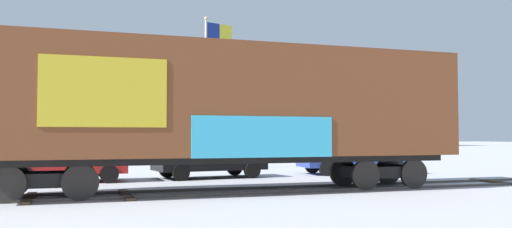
{
  "coord_description": "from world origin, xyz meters",
  "views": [
    {
      "loc": [
        -3.25,
        -14.85,
        1.61
      ],
      "look_at": [
        2.67,
        1.39,
        2.34
      ],
      "focal_mm": 37.6,
      "sensor_mm": 36.0,
      "label": 1
    }
  ],
  "objects": [
    {
      "name": "ground_plane",
      "position": [
        0.0,
        0.0,
        0.0
      ],
      "size": [
        260.0,
        260.0,
        0.0
      ],
      "primitive_type": "plane",
      "color": "#B2B5BC"
    },
    {
      "name": "track",
      "position": [
        3.45,
        -0.05,
        0.04
      ],
      "size": [
        60.02,
        3.28,
        0.08
      ],
      "color": "#4C4742",
      "rests_on": "ground_plane"
    },
    {
      "name": "freight_car",
      "position": [
        1.32,
        -0.0,
        2.53
      ],
      "size": [
        13.75,
        3.33,
        4.41
      ],
      "color": "brown",
      "rests_on": "ground_plane"
    },
    {
      "name": "flagpole",
      "position": [
        3.79,
        10.96,
        4.97
      ],
      "size": [
        1.57,
        0.55,
        7.6
      ],
      "color": "silver",
      "rests_on": "ground_plane"
    },
    {
      "name": "hillside",
      "position": [
        0.02,
        78.54,
        5.51
      ],
      "size": [
        113.17,
        36.85,
        15.33
      ],
      "color": "slate",
      "rests_on": "ground_plane"
    },
    {
      "name": "parked_car_red",
      "position": [
        -3.07,
        5.28,
        0.83
      ],
      "size": [
        4.03,
        2.01,
        1.66
      ],
      "color": "#B21E1E",
      "rests_on": "ground_plane"
    },
    {
      "name": "parked_car_black",
      "position": [
        2.15,
        5.47,
        0.85
      ],
      "size": [
        4.4,
        2.27,
        1.69
      ],
      "color": "black",
      "rests_on": "ground_plane"
    },
    {
      "name": "parked_car_blue",
      "position": [
        8.63,
        5.58,
        0.82
      ],
      "size": [
        4.83,
        2.36,
        1.6
      ],
      "color": "navy",
      "rests_on": "ground_plane"
    }
  ]
}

